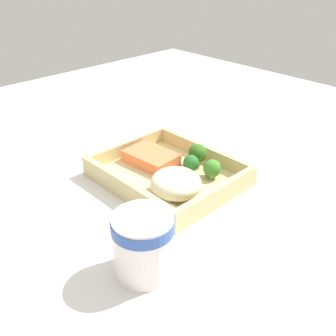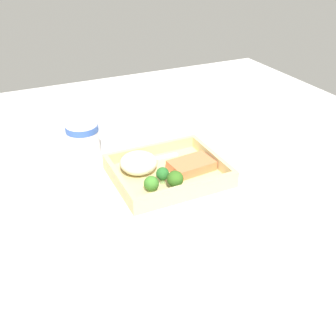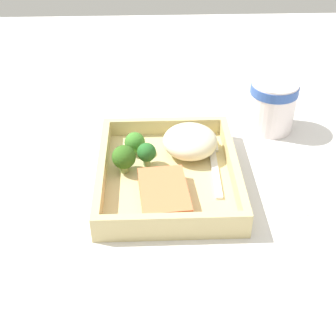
{
  "view_description": "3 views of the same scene",
  "coord_description": "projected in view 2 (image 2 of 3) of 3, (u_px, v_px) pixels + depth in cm",
  "views": [
    {
      "loc": [
        47.99,
        -46.1,
        40.64
      ],
      "look_at": [
        0.0,
        0.0,
        2.7
      ],
      "focal_mm": 42.0,
      "sensor_mm": 36.0,
      "label": 1
    },
    {
      "loc": [
        34.73,
        74.09,
        52.24
      ],
      "look_at": [
        0.0,
        0.0,
        2.7
      ],
      "focal_mm": 42.0,
      "sensor_mm": 36.0,
      "label": 2
    },
    {
      "loc": [
        -59.01,
        2.28,
        46.75
      ],
      "look_at": [
        0.0,
        0.0,
        2.7
      ],
      "focal_mm": 50.0,
      "sensor_mm": 36.0,
      "label": 3
    }
  ],
  "objects": [
    {
      "name": "ground_plane",
      "position": [
        168.0,
        181.0,
        0.98
      ],
      "size": [
        160.0,
        160.0,
        2.0
      ],
      "primitive_type": "cube",
      "color": "silver"
    },
    {
      "name": "takeout_tray",
      "position": [
        168.0,
        175.0,
        0.97
      ],
      "size": [
        26.42,
        21.98,
        1.2
      ],
      "primitive_type": "cube",
      "color": "#CCB97E",
      "rests_on": "ground_plane"
    },
    {
      "name": "tray_rim",
      "position": [
        168.0,
        168.0,
        0.96
      ],
      "size": [
        26.42,
        21.98,
        2.93
      ],
      "color": "#CCB97E",
      "rests_on": "takeout_tray"
    },
    {
      "name": "salmon_fillet",
      "position": [
        191.0,
        165.0,
        0.97
      ],
      "size": [
        11.23,
        7.87,
        2.37
      ],
      "primitive_type": "cube",
      "rotation": [
        0.0,
        0.0,
        0.09
      ],
      "color": "#F57747",
      "rests_on": "takeout_tray"
    },
    {
      "name": "mashed_potatoes",
      "position": [
        139.0,
        163.0,
        0.96
      ],
      "size": [
        9.29,
        9.18,
        4.82
      ],
      "primitive_type": "ellipsoid",
      "color": "#EFE6C2",
      "rests_on": "takeout_tray"
    },
    {
      "name": "broccoli_floret_1",
      "position": [
        151.0,
        184.0,
        0.89
      ],
      "size": [
        3.48,
        3.48,
        3.8
      ],
      "color": "#8AA862",
      "rests_on": "takeout_tray"
    },
    {
      "name": "broccoli_floret_2",
      "position": [
        163.0,
        174.0,
        0.92
      ],
      "size": [
        3.11,
        3.11,
        4.11
      ],
      "color": "#85AB67",
      "rests_on": "takeout_tray"
    },
    {
      "name": "broccoli_floret_3",
      "position": [
        175.0,
        179.0,
        0.89
      ],
      "size": [
        3.83,
        3.83,
        4.71
      ],
      "color": "#7E9A56",
      "rests_on": "takeout_tray"
    },
    {
      "name": "fork",
      "position": [
        145.0,
        161.0,
        1.01
      ],
      "size": [
        15.84,
        2.28,
        0.44
      ],
      "color": "silver",
      "rests_on": "takeout_tray"
    },
    {
      "name": "paper_cup",
      "position": [
        83.0,
        138.0,
        1.04
      ],
      "size": [
        8.65,
        8.65,
        9.45
      ],
      "color": "white",
      "rests_on": "ground_plane"
    },
    {
      "name": "receipt_slip",
      "position": [
        150.0,
        138.0,
        1.15
      ],
      "size": [
        11.65,
        13.7,
        0.24
      ],
      "primitive_type": "cube",
      "rotation": [
        0.0,
        0.0,
        0.3
      ],
      "color": "white",
      "rests_on": "ground_plane"
    }
  ]
}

